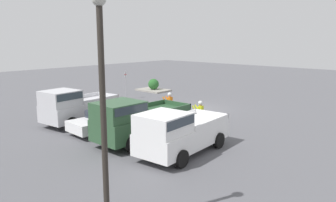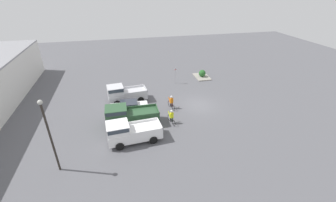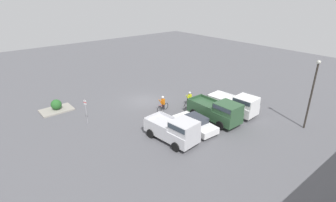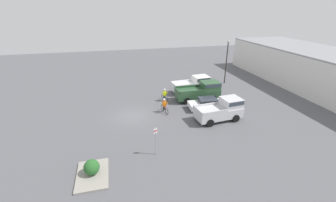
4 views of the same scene
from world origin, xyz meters
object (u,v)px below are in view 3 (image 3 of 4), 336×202
(fire_lane_sign, at_px, (86,109))
(pickup_truck_1, at_px, (218,111))
(pickup_truck_0, at_px, (236,104))
(shrub, at_px, (56,105))
(sedan_0, at_px, (195,123))
(lamppost, at_px, (312,90))
(cyclist_0, at_px, (163,103))
(cyclist_1, at_px, (190,98))
(pickup_truck_2, at_px, (175,130))

(fire_lane_sign, bearing_deg, pickup_truck_1, 141.98)
(pickup_truck_1, bearing_deg, pickup_truck_0, 178.59)
(pickup_truck_0, bearing_deg, pickup_truck_1, -1.41)
(shrub, bearing_deg, sedan_0, 124.28)
(sedan_0, distance_m, lamppost, 10.72)
(fire_lane_sign, bearing_deg, cyclist_0, 161.89)
(cyclist_1, bearing_deg, pickup_truck_2, 36.99)
(pickup_truck_0, distance_m, sedan_0, 5.66)
(pickup_truck_1, relative_size, cyclist_0, 3.01)
(pickup_truck_1, relative_size, cyclist_1, 3.05)
(cyclist_1, height_order, lamppost, lamppost)
(pickup_truck_2, bearing_deg, pickup_truck_1, -178.46)
(shrub, bearing_deg, pickup_truck_1, 131.72)
(shrub, bearing_deg, cyclist_1, 145.97)
(pickup_truck_0, xyz_separation_m, lamppost, (-2.48, 5.95, 2.69))
(pickup_truck_2, bearing_deg, lamppost, 151.65)
(sedan_0, height_order, pickup_truck_2, pickup_truck_2)
(sedan_0, xyz_separation_m, lamppost, (-8.12, 6.27, 3.14))
(pickup_truck_0, bearing_deg, shrub, -41.98)
(sedan_0, distance_m, shrub, 14.87)
(fire_lane_sign, relative_size, lamppost, 0.39)
(sedan_0, bearing_deg, lamppost, 142.33)
(sedan_0, xyz_separation_m, cyclist_1, (-3.47, -4.29, 0.18))
(cyclist_0, bearing_deg, pickup_truck_0, 134.79)
(cyclist_0, distance_m, fire_lane_sign, 7.78)
(cyclist_0, bearing_deg, fire_lane_sign, -18.11)
(cyclist_1, bearing_deg, sedan_0, 51.05)
(pickup_truck_0, height_order, pickup_truck_2, pickup_truck_2)
(pickup_truck_0, height_order, cyclist_1, pickup_truck_0)
(pickup_truck_1, height_order, cyclist_0, pickup_truck_1)
(pickup_truck_1, distance_m, cyclist_0, 5.88)
(cyclist_0, bearing_deg, pickup_truck_2, 60.81)
(cyclist_1, distance_m, lamppost, 11.91)
(pickup_truck_1, bearing_deg, lamppost, 131.46)
(cyclist_0, relative_size, lamppost, 0.28)
(pickup_truck_0, xyz_separation_m, shrub, (14.01, -12.60, -0.41))
(pickup_truck_1, bearing_deg, pickup_truck_2, 1.54)
(pickup_truck_0, distance_m, cyclist_0, 7.58)
(pickup_truck_1, distance_m, fire_lane_sign, 12.54)
(lamppost, relative_size, shrub, 5.87)
(pickup_truck_0, xyz_separation_m, sedan_0, (5.64, -0.32, -0.45))
(cyclist_1, distance_m, fire_lane_sign, 11.03)
(lamppost, bearing_deg, pickup_truck_0, -67.36)
(pickup_truck_0, bearing_deg, lamppost, 112.64)
(pickup_truck_2, bearing_deg, cyclist_1, -143.01)
(pickup_truck_1, distance_m, lamppost, 8.44)
(sedan_0, distance_m, cyclist_0, 5.07)
(shrub, bearing_deg, lamppost, 131.63)
(pickup_truck_0, bearing_deg, pickup_truck_2, 0.55)
(pickup_truck_1, xyz_separation_m, cyclist_1, (-0.67, -4.54, -0.34))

